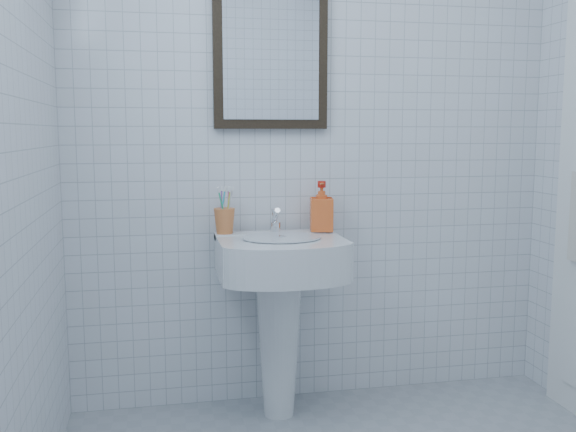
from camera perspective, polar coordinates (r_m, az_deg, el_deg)
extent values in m
cube|color=silver|center=(2.90, 2.46, 7.94)|extent=(2.20, 0.02, 2.50)
cone|color=white|center=(2.82, -0.82, -11.18)|extent=(0.20, 0.20, 0.65)
cube|color=white|center=(2.67, -0.65, -3.65)|extent=(0.52, 0.37, 0.16)
cube|color=white|center=(2.80, -1.21, -1.69)|extent=(0.52, 0.09, 0.03)
cylinder|color=silver|center=(2.63, -0.54, -1.90)|extent=(0.32, 0.32, 0.01)
cylinder|color=silver|center=(2.77, -1.13, -1.02)|extent=(0.05, 0.05, 0.05)
cylinder|color=silver|center=(2.75, -1.08, 0.08)|extent=(0.02, 0.09, 0.07)
cylinder|color=silver|center=(2.79, -1.20, -0.22)|extent=(0.03, 0.05, 0.08)
imported|color=red|center=(2.82, 3.00, 0.86)|extent=(0.11, 0.12, 0.22)
cube|color=black|center=(2.86, -1.55, 13.98)|extent=(0.50, 0.04, 0.62)
cube|color=white|center=(2.84, -1.48, 14.02)|extent=(0.42, 0.00, 0.54)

